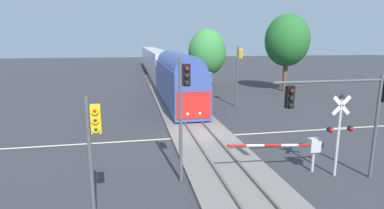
{
  "coord_description": "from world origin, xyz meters",
  "views": [
    {
      "loc": [
        -4.72,
        -20.41,
        6.68
      ],
      "look_at": [
        -0.37,
        1.75,
        2.0
      ],
      "focal_mm": 28.92,
      "sensor_mm": 36.0,
      "label": 1
    }
  ],
  "objects": [
    {
      "name": "road_centre_stripe",
      "position": [
        0.0,
        0.0,
        0.0
      ],
      "size": [
        44.0,
        0.2,
        0.01
      ],
      "color": "beige",
      "rests_on": "ground"
    },
    {
      "name": "traffic_signal_near_left",
      "position": [
        -6.11,
        -9.79,
        3.27
      ],
      "size": [
        0.53,
        0.38,
        4.87
      ],
      "color": "#4C4C51",
      "rests_on": "ground"
    },
    {
      "name": "commuter_train",
      "position": [
        0.0,
        33.91,
        2.73
      ],
      "size": [
        3.04,
        66.09,
        5.16
      ],
      "color": "#384C93",
      "rests_on": "railway_track"
    },
    {
      "name": "traffic_signal_near_right",
      "position": [
        5.06,
        -8.1,
        3.9
      ],
      "size": [
        5.88,
        0.38,
        5.13
      ],
      "color": "#4C4C51",
      "rests_on": "ground"
    },
    {
      "name": "elm_centre_background",
      "position": [
        5.99,
        22.92,
        5.03
      ],
      "size": [
        5.35,
        5.35,
        8.34
      ],
      "color": "brown",
      "rests_on": "ground"
    },
    {
      "name": "traffic_signal_far_side",
      "position": [
        5.87,
        9.26,
        4.13
      ],
      "size": [
        0.53,
        0.38,
        6.2
      ],
      "color": "#4C4C51",
      "rests_on": "ground"
    },
    {
      "name": "ground_plane",
      "position": [
        0.0,
        0.0,
        0.0
      ],
      "size": [
        220.0,
        220.0,
        0.0
      ],
      "primitive_type": "plane",
      "color": "#333338"
    },
    {
      "name": "crossing_signal_mast",
      "position": [
        5.13,
        -7.57,
        2.56
      ],
      "size": [
        1.36,
        0.44,
        4.21
      ],
      "color": "#B2B2B7",
      "rests_on": "ground"
    },
    {
      "name": "maple_right_background",
      "position": [
        15.53,
        17.83,
        6.69
      ],
      "size": [
        5.79,
        5.79,
        10.13
      ],
      "color": "brown",
      "rests_on": "ground"
    },
    {
      "name": "railway_track",
      "position": [
        0.0,
        0.0,
        0.1
      ],
      "size": [
        4.4,
        80.0,
        0.32
      ],
      "color": "slate",
      "rests_on": "ground"
    },
    {
      "name": "traffic_signal_median",
      "position": [
        -2.44,
        -6.73,
        3.98
      ],
      "size": [
        0.53,
        0.38,
        5.96
      ],
      "color": "#4C4C51",
      "rests_on": "ground"
    },
    {
      "name": "crossing_gate_near",
      "position": [
        3.81,
        -6.86,
        1.42
      ],
      "size": [
        5.2,
        0.4,
        1.8
      ],
      "color": "#B7B7BC",
      "rests_on": "ground"
    }
  ]
}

